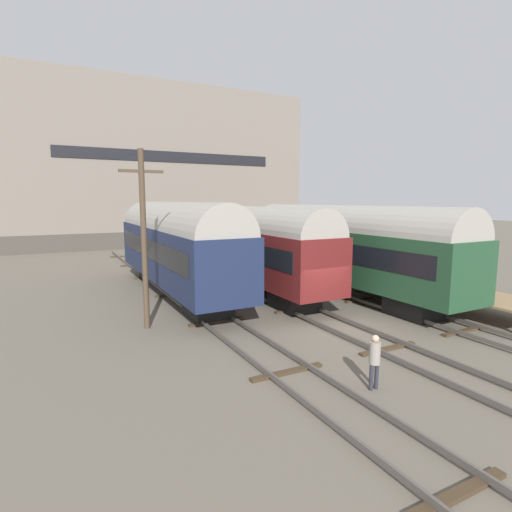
# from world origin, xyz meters

# --- Properties ---
(ground_plane) EXTENTS (200.00, 200.00, 0.00)m
(ground_plane) POSITION_xyz_m (0.00, 0.00, 0.00)
(ground_plane) COLOR #60594C
(track_left) EXTENTS (2.60, 60.00, 0.26)m
(track_left) POSITION_xyz_m (-4.37, 0.00, 0.14)
(track_left) COLOR #4C4742
(track_left) RESTS_ON ground
(track_middle) EXTENTS (2.60, 60.00, 0.26)m
(track_middle) POSITION_xyz_m (0.00, 0.00, 0.14)
(track_middle) COLOR #4C4742
(track_middle) RESTS_ON ground
(track_right) EXTENTS (2.60, 60.00, 0.26)m
(track_right) POSITION_xyz_m (4.37, 0.00, 0.14)
(track_right) COLOR #4C4742
(track_right) RESTS_ON ground
(train_car_navy) EXTENTS (3.12, 15.82, 5.38)m
(train_car_navy) POSITION_xyz_m (-4.37, 9.26, 3.04)
(train_car_navy) COLOR black
(train_car_navy) RESTS_ON ground
(train_car_maroon) EXTENTS (2.87, 15.21, 5.13)m
(train_car_maroon) POSITION_xyz_m (0.00, 8.32, 2.92)
(train_car_maroon) COLOR black
(train_car_maroon) RESTS_ON ground
(train_car_green) EXTENTS (2.98, 16.53, 5.20)m
(train_car_green) POSITION_xyz_m (4.37, 5.00, 2.96)
(train_car_green) COLOR black
(train_car_green) RESTS_ON ground
(station_platform) EXTENTS (2.91, 10.69, 1.02)m
(station_platform) POSITION_xyz_m (7.14, 0.50, 0.94)
(station_platform) COLOR #8C704C
(station_platform) RESTS_ON ground
(bench) EXTENTS (1.40, 0.40, 0.91)m
(bench) POSITION_xyz_m (7.51, 1.11, 1.51)
(bench) COLOR brown
(bench) RESTS_ON station_platform
(person_worker) EXTENTS (0.32, 0.32, 1.65)m
(person_worker) POSITION_xyz_m (-2.71, -5.07, 0.99)
(person_worker) COLOR #282833
(person_worker) RESTS_ON ground
(utility_pole) EXTENTS (1.80, 0.24, 7.56)m
(utility_pole) POSITION_xyz_m (-7.30, 3.69, 3.94)
(utility_pole) COLOR #473828
(utility_pole) RESTS_ON ground
(warehouse_building) EXTENTS (35.71, 10.14, 19.08)m
(warehouse_building) POSITION_xyz_m (2.40, 38.48, 9.54)
(warehouse_building) COLOR #46403A
(warehouse_building) RESTS_ON ground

